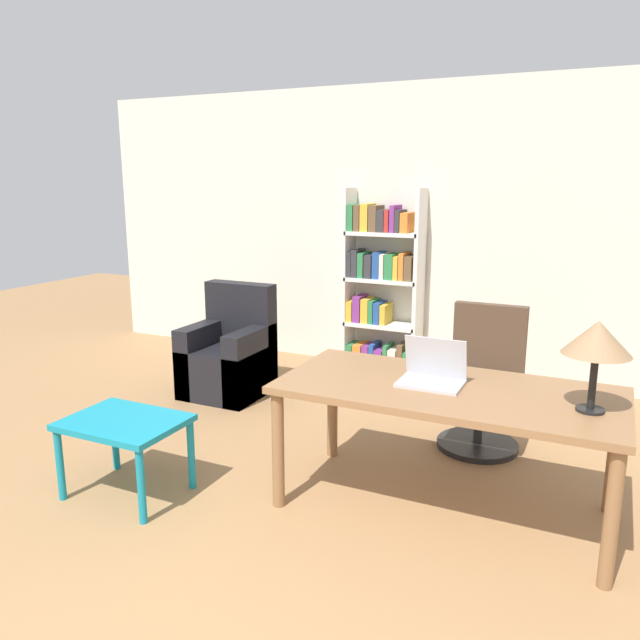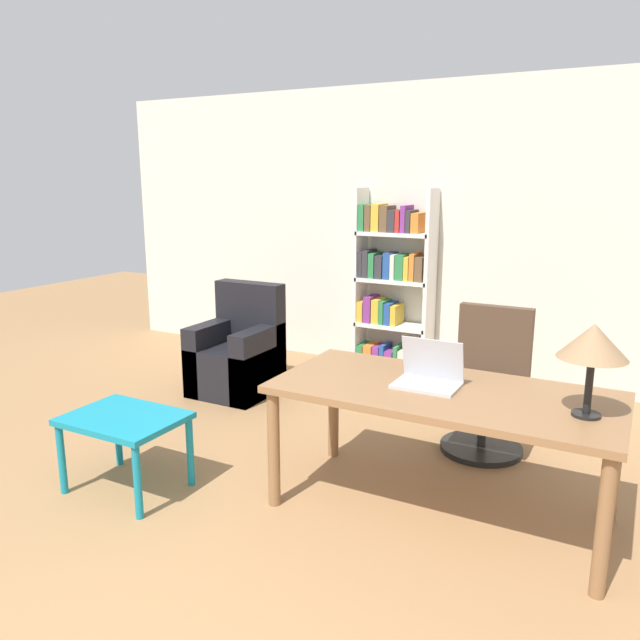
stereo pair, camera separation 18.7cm
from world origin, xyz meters
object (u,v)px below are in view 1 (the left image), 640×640
desk (447,402)px  bookshelf (380,287)px  laptop (432,374)px  office_chair (483,384)px  table_lamp (597,340)px  armchair (229,358)px  side_table_blue (125,430)px

desk → bookshelf: bearing=118.1°
laptop → office_chair: (0.11, 0.97, -0.34)m
desk → office_chair: (0.01, 0.99, -0.20)m
laptop → table_lamp: bearing=-5.6°
laptop → armchair: (-2.09, 1.11, -0.47)m
armchair → office_chair: bearing=-3.8°
table_lamp → armchair: (-2.91, 1.19, -0.77)m
laptop → table_lamp: size_ratio=0.76×
side_table_blue → armchair: armchair is taller
laptop → table_lamp: 0.87m
desk → table_lamp: table_lamp is taller
armchair → laptop: bearing=-28.0°
desk → armchair: armchair is taller
laptop → side_table_blue: (-1.64, -0.66, -0.38)m
table_lamp → armchair: bearing=157.7°
side_table_blue → bookshelf: (0.49, 2.97, 0.42)m
laptop → office_chair: size_ratio=0.35×
office_chair → side_table_blue: (-1.75, -1.63, -0.04)m
desk → bookshelf: 2.65m
desk → armchair: size_ratio=1.94×
desk → laptop: bearing=165.8°
table_lamp → bookshelf: size_ratio=0.26×
office_chair → armchair: (-2.20, 0.15, -0.13)m
side_table_blue → bookshelf: bookshelf is taller
laptop → table_lamp: table_lamp is taller
desk → armchair: (-2.19, 1.13, -0.33)m
armchair → table_lamp: bearing=-22.3°
office_chair → side_table_blue: bearing=-137.0°
desk → armchair: bearing=152.6°
armchair → bookshelf: 1.60m
desk → bookshelf: bookshelf is taller
table_lamp → bookshelf: 3.11m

